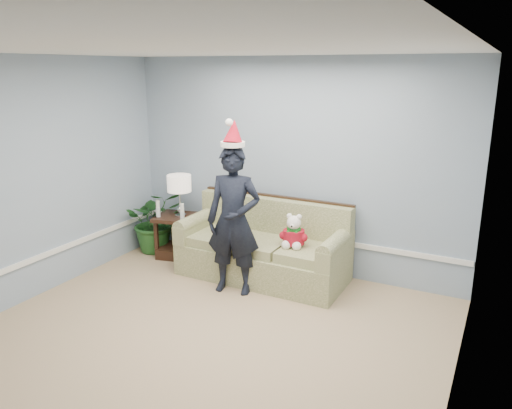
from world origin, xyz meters
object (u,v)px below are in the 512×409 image
object	(u,v)px
houseplant	(156,221)
teddy_bear	(293,235)
man	(234,221)
sofa	(264,250)
table_lamp	(179,185)
side_table	(180,241)

from	to	relation	value
houseplant	teddy_bear	xyz separation A→B (m)	(2.23, -0.23, 0.21)
man	sofa	bearing A→B (deg)	66.49
houseplant	man	bearing A→B (deg)	-21.42
houseplant	table_lamp	bearing A→B (deg)	-6.17
side_table	table_lamp	world-z (taller)	table_lamp
man	teddy_bear	xyz separation A→B (m)	(0.57, 0.42, -0.21)
sofa	man	bearing A→B (deg)	-101.35
side_table	houseplant	world-z (taller)	houseplant
man	teddy_bear	distance (m)	0.74
houseplant	sofa	bearing A→B (deg)	-3.02
side_table	man	xyz separation A→B (m)	(1.23, -0.62, 0.64)
side_table	table_lamp	xyz separation A→B (m)	(0.04, -0.02, 0.80)
man	houseplant	bearing A→B (deg)	146.98
sofa	side_table	world-z (taller)	sofa
table_lamp	teddy_bear	xyz separation A→B (m)	(1.75, -0.18, -0.37)
man	table_lamp	bearing A→B (deg)	141.51
sofa	teddy_bear	distance (m)	0.57
teddy_bear	side_table	bearing A→B (deg)	165.35
sofa	table_lamp	world-z (taller)	table_lamp
man	side_table	bearing A→B (deg)	141.68
table_lamp	teddy_bear	world-z (taller)	table_lamp
table_lamp	sofa	bearing A→B (deg)	-1.86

